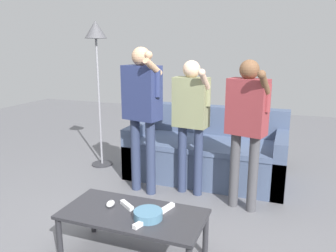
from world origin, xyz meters
TOP-DOWN VIEW (x-y plane):
  - ground_plane at (0.00, 0.00)m, footprint 12.00×12.00m
  - couch at (0.18, 1.57)m, footprint 1.88×0.89m
  - coffee_table at (0.06, -0.26)m, footprint 1.08×0.52m
  - snack_bowl at (0.20, -0.30)m, footprint 0.21×0.21m
  - game_remote_nunchuk at (-0.14, -0.24)m, footprint 0.06×0.09m
  - floor_lamp at (-1.27, 1.46)m, footprint 0.28×0.28m
  - player_left at (-0.38, 0.88)m, footprint 0.47×0.40m
  - player_center at (0.12, 1.02)m, footprint 0.43×0.35m
  - player_right at (0.72, 0.86)m, footprint 0.42×0.40m
  - game_remote_wand_near at (0.19, -0.40)m, footprint 0.08×0.15m
  - game_remote_wand_far at (-0.02, -0.20)m, footprint 0.15×0.12m
  - game_remote_wand_spare at (0.28, -0.14)m, footprint 0.08×0.16m

SIDE VIEW (x-z plane):
  - ground_plane at x=0.00m, z-range 0.00..0.00m
  - couch at x=0.18m, z-range -0.12..0.72m
  - coffee_table at x=0.06m, z-range 0.15..0.54m
  - game_remote_wand_far at x=-0.02m, z-range 0.39..0.42m
  - game_remote_wand_spare at x=0.28m, z-range 0.39..0.42m
  - game_remote_wand_near at x=0.19m, z-range 0.39..0.42m
  - game_remote_nunchuk at x=-0.14m, z-range 0.39..0.44m
  - snack_bowl at x=0.20m, z-range 0.39..0.45m
  - player_center at x=0.12m, z-range 0.19..1.65m
  - player_right at x=0.72m, z-range 0.19..1.67m
  - player_left at x=-0.38m, z-range 0.21..1.80m
  - floor_lamp at x=-1.27m, z-range 0.65..2.56m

